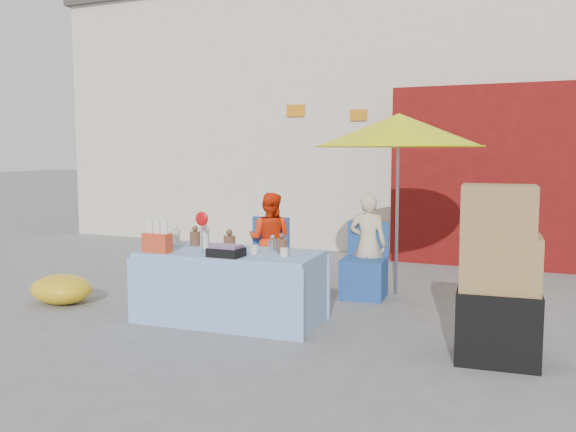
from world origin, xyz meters
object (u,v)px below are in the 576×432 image
at_px(chair_left, 265,267).
at_px(vendor_orange, 270,239).
at_px(chair_right, 364,275).
at_px(box_stack, 499,281).
at_px(vendor_beige, 368,244).
at_px(umbrella, 399,131).
at_px(market_table, 230,285).

relative_size(chair_left, vendor_orange, 0.73).
bearing_deg(vendor_orange, chair_left, 84.56).
xyz_separation_m(chair_left, chair_right, (1.25, 0.00, 0.00)).
bearing_deg(chair_left, box_stack, -35.06).
relative_size(vendor_beige, umbrella, 0.57).
xyz_separation_m(market_table, vendor_beige, (0.93, 1.60, 0.24)).
bearing_deg(vendor_beige, market_table, 54.83).
height_order(vendor_beige, umbrella, umbrella).
bearing_deg(market_table, box_stack, -7.58).
distance_m(market_table, umbrella, 2.64).
relative_size(vendor_beige, box_stack, 0.84).
xyz_separation_m(vendor_orange, vendor_beige, (1.25, 0.00, 0.01)).
bearing_deg(box_stack, chair_right, 133.75).
bearing_deg(umbrella, chair_left, -169.62).
bearing_deg(chair_left, vendor_beige, 1.25).
distance_m(vendor_beige, umbrella, 1.34).
xyz_separation_m(chair_left, vendor_beige, (1.25, 0.13, 0.34)).
xyz_separation_m(market_table, umbrella, (1.23, 1.75, 1.54)).
height_order(market_table, vendor_orange, vendor_orange).
xyz_separation_m(market_table, vendor_orange, (-0.32, 1.60, 0.23)).
height_order(vendor_beige, box_stack, box_stack).
xyz_separation_m(chair_left, vendor_orange, (0.00, 0.13, 0.32)).
bearing_deg(chair_right, chair_left, 175.13).
distance_m(market_table, chair_right, 1.74).
xyz_separation_m(market_table, chair_right, (0.93, 1.47, -0.10)).
distance_m(vendor_orange, box_stack, 3.33).
distance_m(market_table, box_stack, 2.53).
bearing_deg(umbrella, box_stack, -56.60).
bearing_deg(vendor_orange, vendor_beige, 175.13).
bearing_deg(market_table, umbrella, 51.22).
relative_size(chair_right, box_stack, 0.61).
bearing_deg(chair_right, umbrella, 38.46).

